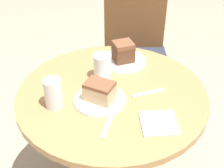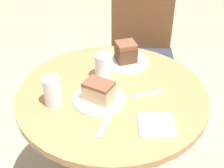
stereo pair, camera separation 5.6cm
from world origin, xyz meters
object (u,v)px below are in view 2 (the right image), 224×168
object	(u,v)px
plate_far	(126,61)
glass_lemonade	(104,68)
chair	(142,51)
glass_water	(53,93)
plate_near	(99,99)
cake_slice_far	(126,52)
cake_slice_near	(99,91)

from	to	relation	value
plate_far	glass_lemonade	bearing A→B (deg)	-116.46
chair	glass_water	xyz separation A→B (m)	(-0.26, -0.91, 0.29)
glass_water	glass_lemonade	bearing A→B (deg)	54.87
plate_near	cake_slice_far	size ratio (longest dim) A/B	1.77
plate_near	glass_water	bearing A→B (deg)	-162.01
cake_slice_near	plate_near	bearing A→B (deg)	180.00
cake_slice_far	glass_lemonade	distance (m)	0.17
plate_near	plate_far	distance (m)	0.32
cake_slice_far	glass_lemonade	bearing A→B (deg)	-116.46
chair	plate_near	bearing A→B (deg)	-104.51
chair	glass_lemonade	bearing A→B (deg)	-107.19
chair	glass_water	distance (m)	0.98
chair	glass_water	world-z (taller)	chair
glass_water	cake_slice_near	bearing A→B (deg)	17.99
chair	glass_water	bearing A→B (deg)	-114.62
plate_near	cake_slice_near	world-z (taller)	cake_slice_near
glass_lemonade	cake_slice_far	bearing A→B (deg)	63.54
chair	plate_near	world-z (taller)	chair
glass_lemonade	cake_slice_near	bearing A→B (deg)	-84.43
cake_slice_near	cake_slice_far	world-z (taller)	cake_slice_far
chair	cake_slice_far	xyz separation A→B (m)	(-0.03, -0.54, 0.29)
glass_lemonade	plate_near	bearing A→B (deg)	-84.43
cake_slice_far	glass_water	distance (m)	0.44
plate_near	cake_slice_far	bearing A→B (deg)	79.53
plate_near	plate_far	xyz separation A→B (m)	(0.06, 0.31, 0.00)
glass_water	chair	bearing A→B (deg)	74.23
cake_slice_near	glass_lemonade	world-z (taller)	glass_lemonade
cake_slice_far	glass_lemonade	xyz separation A→B (m)	(-0.07, -0.15, -0.01)
chair	plate_far	bearing A→B (deg)	-101.65
chair	cake_slice_near	distance (m)	0.90
cake_slice_near	glass_water	size ratio (longest dim) A/B	1.10
plate_far	glass_water	distance (m)	0.44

